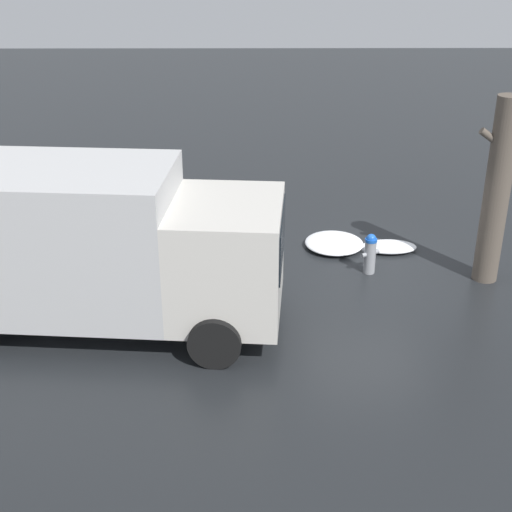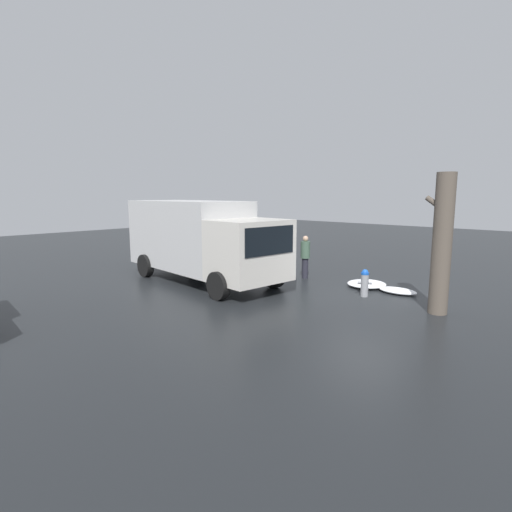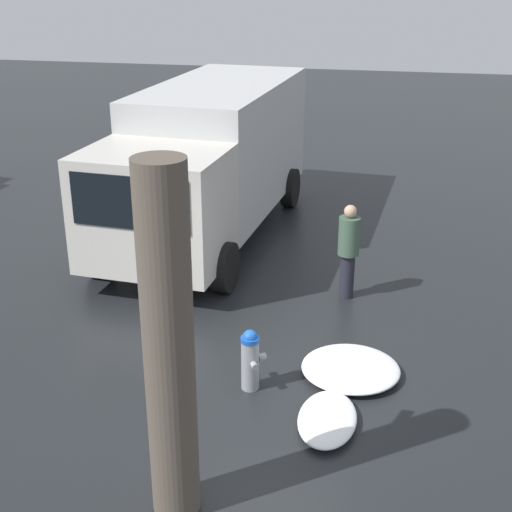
% 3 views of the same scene
% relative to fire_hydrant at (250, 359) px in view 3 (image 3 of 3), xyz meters
% --- Properties ---
extents(ground_plane, '(60.00, 60.00, 0.00)m').
position_rel_fire_hydrant_xyz_m(ground_plane, '(-0.00, 0.00, -0.46)').
color(ground_plane, black).
extents(fire_hydrant, '(0.43, 0.37, 0.89)m').
position_rel_fire_hydrant_xyz_m(fire_hydrant, '(0.00, 0.00, 0.00)').
color(fire_hydrant, gray).
rests_on(fire_hydrant, ground_plane).
extents(tree_trunk, '(0.77, 0.51, 3.84)m').
position_rel_fire_hydrant_xyz_m(tree_trunk, '(-2.38, 0.30, 1.48)').
color(tree_trunk, brown).
rests_on(tree_trunk, ground_plane).
extents(delivery_truck, '(7.37, 3.16, 3.02)m').
position_rel_fire_hydrant_xyz_m(delivery_truck, '(5.72, 2.07, 1.19)').
color(delivery_truck, beige).
rests_on(delivery_truck, ground_plane).
extents(pedestrian, '(0.36, 0.36, 1.67)m').
position_rel_fire_hydrant_xyz_m(pedestrian, '(3.12, -1.03, 0.45)').
color(pedestrian, '#23232D').
rests_on(pedestrian, ground_plane).
extents(snow_pile_by_hydrant, '(1.34, 1.39, 0.21)m').
position_rel_fire_hydrant_xyz_m(snow_pile_by_hydrant, '(0.60, -1.31, -0.36)').
color(snow_pile_by_hydrant, white).
rests_on(snow_pile_by_hydrant, ground_plane).
extents(snow_pile_curbside, '(1.25, 0.74, 0.18)m').
position_rel_fire_hydrant_xyz_m(snow_pile_curbside, '(-0.63, -1.12, -0.37)').
color(snow_pile_curbside, white).
rests_on(snow_pile_curbside, ground_plane).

